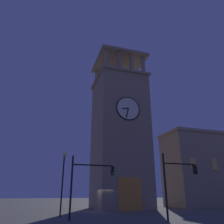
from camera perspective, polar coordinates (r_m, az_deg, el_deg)
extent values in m
plane|color=#56544F|center=(29.96, -2.87, -24.11)|extent=(200.00, 200.00, 0.00)
cube|color=gray|center=(34.59, 1.94, -7.14)|extent=(7.44, 7.75, 19.76)
cube|color=gray|center=(38.18, 1.76, 7.76)|extent=(8.04, 8.35, 0.40)
cylinder|color=gray|center=(37.53, 8.00, 11.72)|extent=(0.70, 0.70, 3.25)
cylinder|color=gray|center=(36.79, 5.00, 12.31)|extent=(0.70, 0.70, 3.25)
cylinder|color=gray|center=(36.16, 1.87, 12.88)|extent=(0.70, 0.70, 3.25)
cylinder|color=gray|center=(35.63, -1.38, 13.43)|extent=(0.70, 0.70, 3.25)
cylinder|color=gray|center=(42.72, 4.28, 7.33)|extent=(0.70, 0.70, 3.25)
cylinder|color=gray|center=(42.07, 1.62, 7.74)|extent=(0.70, 0.70, 3.25)
cylinder|color=gray|center=(41.51, -1.13, 8.15)|extent=(0.70, 0.70, 3.25)
cylinder|color=gray|center=(41.06, -3.94, 8.54)|extent=(0.70, 0.70, 3.25)
cube|color=gray|center=(40.03, 1.70, 12.36)|extent=(8.04, 8.35, 0.40)
cylinder|color=black|center=(41.00, 1.68, 14.41)|extent=(0.12, 0.12, 3.09)
cylinder|color=silver|center=(32.18, 4.16, 0.92)|extent=(3.46, 0.12, 3.46)
torus|color=black|center=(32.16, 4.18, 0.93)|extent=(3.62, 0.16, 3.62)
cube|color=black|center=(31.90, 3.44, 0.96)|extent=(0.96, 0.06, 0.25)
cube|color=black|center=(31.78, 3.98, -0.19)|extent=(0.45, 0.06, 1.46)
cube|color=orange|center=(30.09, 4.68, -20.25)|extent=(3.20, 0.24, 4.00)
cube|color=gray|center=(44.86, 26.11, -13.46)|extent=(20.04, 6.50, 11.63)
cube|color=gray|center=(45.79, 24.94, -5.97)|extent=(20.44, 6.90, 0.50)
cube|color=#E0B259|center=(39.81, 24.87, -12.16)|extent=(1.00, 0.12, 1.80)
cube|color=#E0B259|center=(37.27, 20.14, -12.34)|extent=(1.00, 0.12, 1.80)
cylinder|color=black|center=(19.56, -10.44, -18.37)|extent=(0.16, 0.16, 5.08)
cylinder|color=black|center=(20.01, -4.90, -13.48)|extent=(3.57, 0.12, 0.12)
cube|color=black|center=(20.42, 0.11, -14.89)|extent=(0.22, 0.30, 0.75)
sphere|color=#360505|center=(20.28, 0.27, -14.07)|extent=(0.16, 0.16, 0.16)
sphere|color=#392705|center=(20.25, 0.27, -14.77)|extent=(0.16, 0.16, 0.16)
sphere|color=#18C154|center=(20.23, 0.27, -15.48)|extent=(0.16, 0.16, 0.16)
cylinder|color=black|center=(18.82, 13.56, -18.01)|extent=(0.16, 0.16, 5.13)
cylinder|color=black|center=(19.74, 16.92, -12.63)|extent=(2.96, 0.12, 0.12)
cube|color=black|center=(20.55, 20.57, -13.70)|extent=(0.22, 0.30, 0.75)
sphere|color=red|center=(20.44, 20.79, -12.86)|extent=(0.16, 0.16, 0.16)
sphere|color=#392705|center=(20.41, 20.87, -13.55)|extent=(0.16, 0.16, 0.16)
sphere|color=#063316|center=(20.39, 20.96, -14.25)|extent=(0.16, 0.16, 0.16)
cylinder|color=black|center=(22.63, -12.69, -18.00)|extent=(0.14, 0.14, 5.44)
sphere|color=#F9DB8C|center=(22.92, -12.12, -10.66)|extent=(0.44, 0.44, 0.44)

